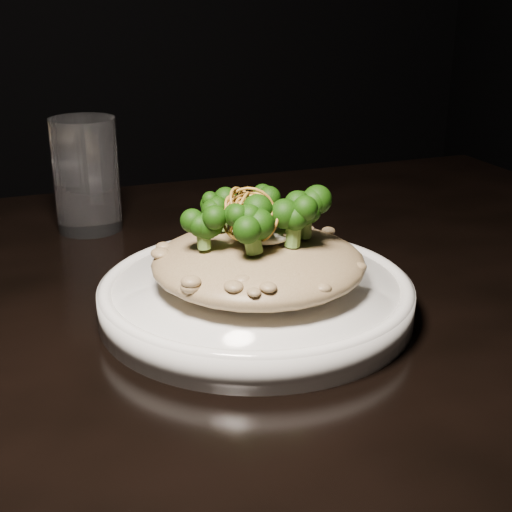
# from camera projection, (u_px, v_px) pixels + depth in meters

# --- Properties ---
(table) EXTENTS (1.10, 0.80, 0.75)m
(table) POSITION_uv_depth(u_px,v_px,m) (242.00, 358.00, 0.74)
(table) COLOR black
(table) RESTS_ON ground
(plate) EXTENTS (0.28, 0.28, 0.03)m
(plate) POSITION_uv_depth(u_px,v_px,m) (256.00, 298.00, 0.64)
(plate) COLOR white
(plate) RESTS_ON table
(risotto) EXTENTS (0.19, 0.19, 0.04)m
(risotto) POSITION_uv_depth(u_px,v_px,m) (259.00, 262.00, 0.63)
(risotto) COLOR brown
(risotto) RESTS_ON plate
(broccoli) EXTENTS (0.13, 0.13, 0.05)m
(broccoli) POSITION_uv_depth(u_px,v_px,m) (252.00, 212.00, 0.61)
(broccoli) COLOR black
(broccoli) RESTS_ON risotto
(cheese) EXTENTS (0.05, 0.05, 0.01)m
(cheese) POSITION_uv_depth(u_px,v_px,m) (263.00, 232.00, 0.61)
(cheese) COLOR silver
(cheese) RESTS_ON risotto
(shallots) EXTENTS (0.05, 0.05, 0.03)m
(shallots) POSITION_uv_depth(u_px,v_px,m) (253.00, 207.00, 0.60)
(shallots) COLOR brown
(shallots) RESTS_ON cheese
(drinking_glass) EXTENTS (0.09, 0.09, 0.13)m
(drinking_glass) POSITION_uv_depth(u_px,v_px,m) (86.00, 175.00, 0.84)
(drinking_glass) COLOR white
(drinking_glass) RESTS_ON table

